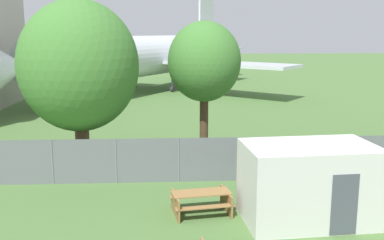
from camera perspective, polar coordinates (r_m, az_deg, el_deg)
perimeter_fence at (r=18.42m, az=-1.70°, el=-5.11°), size 56.07×0.07×1.85m
airplane at (r=46.23m, az=-5.79°, el=8.05°), size 27.97×34.73×11.73m
portable_cabin at (r=15.14m, az=14.59°, el=-7.76°), size 4.36×2.84×2.55m
picnic_bench_near_cabin at (r=15.46m, az=1.17°, el=-10.10°), size 2.17×1.69×0.76m
tree_left_of_cabin at (r=19.60m, az=-14.18°, el=6.62°), size 5.05×5.05×7.45m
tree_behind_benches at (r=20.41m, az=1.57°, el=7.32°), size 3.31×3.31×6.58m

